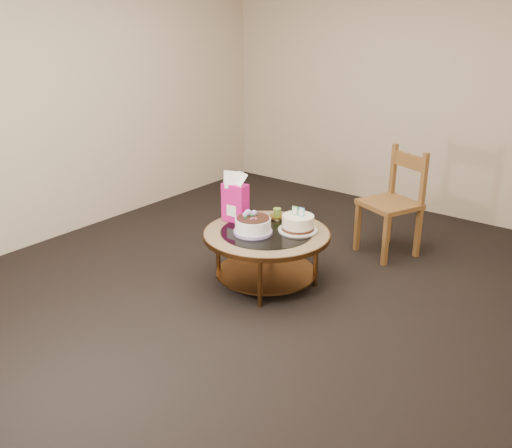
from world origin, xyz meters
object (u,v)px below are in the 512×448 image
Objects in this scene: decorated_cake at (253,226)px; coffee_table at (267,240)px; gift_bag at (235,197)px; cream_cake at (298,223)px; dining_chair at (393,202)px.

coffee_table is at bearing 56.66° from decorated_cake.
decorated_cake is 0.35m from gift_bag.
dining_chair is (0.34, 1.04, -0.03)m from cream_cake.
decorated_cake is at bearing -139.70° from cream_cake.
cream_cake is 0.33× the size of dining_chair.
decorated_cake is 0.74× the size of gift_bag.
coffee_table is 0.45m from gift_bag.
gift_bag is (-0.54, -0.13, 0.14)m from cream_cake.
coffee_table is 0.29m from cream_cake.
dining_chair is at bearing 66.42° from coffee_table.
dining_chair is (0.59, 1.30, -0.03)m from decorated_cake.
gift_bag is 1.47m from dining_chair.
coffee_table is 2.46× the size of gift_bag.
coffee_table is 1.32m from dining_chair.
decorated_cake is at bearing -91.95° from dining_chair.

